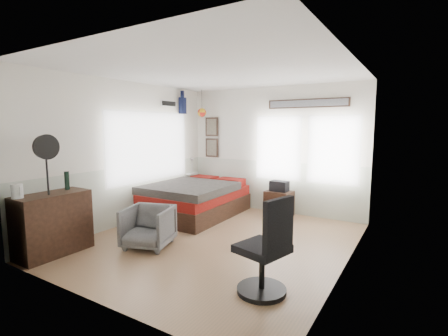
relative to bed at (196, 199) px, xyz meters
The scene contains 12 objects.
ground_plane 1.67m from the bed, 41.65° to the right, with size 4.00×4.50×0.01m, color #957150.
room_shell 1.93m from the bed, 38.16° to the right, with size 4.02×4.52×2.71m.
wall_decor 1.97m from the bed, 82.35° to the left, with size 3.55×1.32×1.44m.
bed is the anchor object (origin of this frame).
dresser 2.83m from the bed, 100.57° to the right, with size 0.48×1.00×0.90m, color black.
armchair 1.92m from the bed, 75.94° to the right, with size 0.68×0.70×0.64m, color slate.
nightstand 1.75m from the bed, 29.88° to the left, with size 0.52×0.42×0.52m, color black.
task_chair 3.45m from the bed, 40.59° to the right, with size 0.60×0.60×1.11m.
kettle 3.32m from the bed, 100.48° to the right, with size 0.17×0.14×0.19m.
bottle 2.64m from the bed, 103.30° to the right, with size 0.07×0.07×0.28m, color black.
stand_fan 3.14m from the bed, 98.53° to the right, with size 0.09×0.35×0.85m.
black_bag 1.77m from the bed, 29.88° to the left, with size 0.36×0.23×0.21m, color black.
Camera 1 is at (2.77, -4.30, 1.85)m, focal length 26.00 mm.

